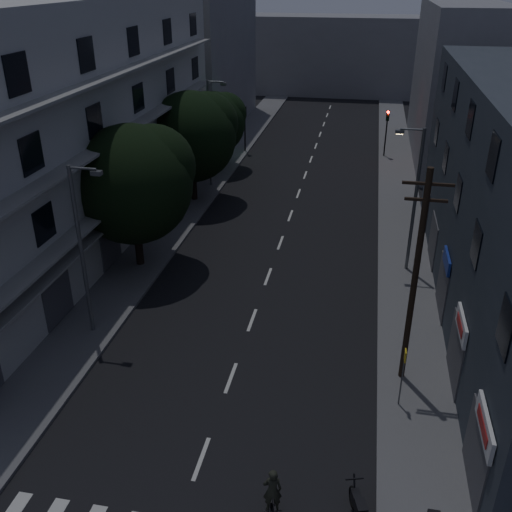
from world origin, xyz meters
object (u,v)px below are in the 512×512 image
(bus_stop_sign, at_px, (403,368))
(cyclist, at_px, (272,502))
(motorcycle, at_px, (359,510))
(utility_pole, at_px, (415,276))

(bus_stop_sign, relative_size, cyclist, 1.26)
(motorcycle, xyz_separation_m, cyclist, (-2.62, -0.35, 0.17))
(bus_stop_sign, distance_m, motorcycle, 5.89)
(utility_pole, bearing_deg, cyclist, -118.31)
(motorcycle, relative_size, cyclist, 0.97)
(bus_stop_sign, bearing_deg, motorcycle, -103.83)
(utility_pole, height_order, bus_stop_sign, utility_pole)
(utility_pole, relative_size, cyclist, 4.48)
(bus_stop_sign, height_order, cyclist, bus_stop_sign)
(utility_pole, relative_size, bus_stop_sign, 3.56)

